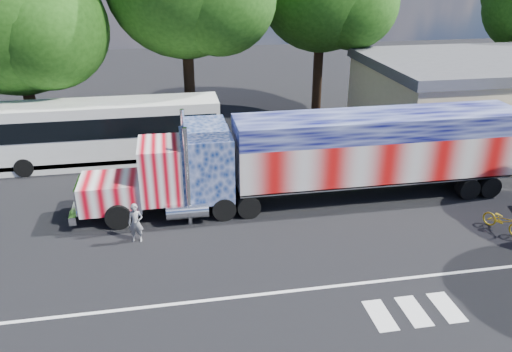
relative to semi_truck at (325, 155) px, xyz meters
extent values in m
plane|color=black|center=(-3.46, -3.86, -2.33)|extent=(100.00, 100.00, 0.00)
cube|color=silver|center=(-3.46, -6.86, -2.32)|extent=(30.00, 0.15, 0.01)
cube|color=silver|center=(-0.66, -8.66, -2.32)|extent=(0.70, 1.60, 0.01)
cube|color=silver|center=(0.54, -8.66, -2.32)|extent=(0.70, 1.60, 0.01)
cube|color=silver|center=(1.74, -8.66, -2.32)|extent=(0.70, 1.60, 0.01)
cube|color=black|center=(-6.62, 0.00, -1.61)|extent=(9.25, 1.03, 0.31)
cube|color=#D87882|center=(-9.91, 0.00, -1.09)|extent=(2.67, 2.26, 1.34)
cube|color=silver|center=(-11.30, 0.00, -1.09)|extent=(0.12, 1.95, 1.19)
cube|color=silver|center=(-11.51, 0.00, -1.76)|extent=(0.31, 2.57, 0.37)
cube|color=#D87882|center=(-7.65, 0.00, -0.17)|extent=(1.85, 2.57, 2.57)
cube|color=black|center=(-8.53, 0.00, 0.29)|extent=(0.06, 2.16, 0.92)
cube|color=#48588D|center=(-5.60, 0.00, -0.07)|extent=(2.26, 2.57, 2.98)
cube|color=#48588D|center=(-5.60, 0.00, 1.63)|extent=(1.85, 2.47, 0.51)
cylinder|color=silver|center=(-6.52, 1.36, -0.07)|extent=(0.21, 0.21, 4.52)
cylinder|color=silver|center=(-6.52, -1.36, -0.07)|extent=(0.21, 0.21, 4.52)
cylinder|color=silver|center=(-6.62, 1.34, -1.66)|extent=(1.85, 0.68, 0.68)
cylinder|color=silver|center=(-6.62, -1.34, -1.66)|extent=(1.85, 0.68, 0.68)
cylinder|color=black|center=(-9.60, -1.13, -1.76)|extent=(1.13, 0.36, 1.13)
cylinder|color=black|center=(-9.60, 1.13, -1.76)|extent=(1.13, 0.36, 1.13)
cylinder|color=black|center=(-4.98, -1.08, -1.79)|extent=(1.07, 0.57, 1.07)
cylinder|color=black|center=(-4.98, 1.08, -1.79)|extent=(1.07, 0.57, 1.07)
cylinder|color=black|center=(-3.85, -1.08, -1.79)|extent=(1.07, 0.57, 1.07)
cylinder|color=black|center=(-3.85, 1.08, -1.79)|extent=(1.07, 0.57, 1.07)
cube|color=black|center=(2.62, 0.00, -1.35)|extent=(13.36, 1.13, 0.31)
cube|color=#CE6C6B|center=(2.62, 0.00, -0.17)|extent=(13.77, 2.67, 2.06)
cube|color=#3F4688|center=(2.62, 0.00, 1.37)|extent=(13.77, 2.67, 1.03)
cube|color=silver|center=(2.62, 0.00, -1.20)|extent=(13.77, 2.67, 0.12)
cube|color=silver|center=(9.53, 0.00, 0.34)|extent=(0.04, 2.57, 2.98)
cylinder|color=black|center=(7.04, -1.08, -1.79)|extent=(1.07, 0.57, 1.07)
cylinder|color=black|center=(7.04, 1.08, -1.79)|extent=(1.07, 0.57, 1.07)
cylinder|color=black|center=(8.17, -1.08, -1.79)|extent=(1.07, 0.57, 1.07)
cylinder|color=black|center=(8.17, 1.08, -1.79)|extent=(1.07, 0.57, 1.07)
cube|color=silver|center=(-10.44, 6.82, -0.55)|extent=(12.21, 2.64, 3.56)
cube|color=black|center=(-10.44, 6.82, 0.11)|extent=(11.80, 2.71, 1.12)
cube|color=black|center=(-10.44, 6.82, -1.87)|extent=(12.21, 2.64, 0.25)
cylinder|color=black|center=(-15.02, 5.55, -1.82)|extent=(1.02, 0.31, 1.02)
cylinder|color=black|center=(-15.02, 8.09, -1.82)|extent=(1.02, 0.31, 1.02)
cylinder|color=black|center=(-7.39, 5.55, -1.82)|extent=(1.02, 0.31, 1.02)
cylinder|color=black|center=(-7.39, 8.09, -1.82)|extent=(1.02, 0.31, 1.02)
cylinder|color=black|center=(-6.48, 5.55, -1.82)|extent=(1.02, 0.31, 1.02)
cylinder|color=black|center=(-6.48, 8.09, -1.82)|extent=(1.02, 0.31, 1.02)
cube|color=#1E5926|center=(8.54, 2.10, 0.07)|extent=(1.60, 0.08, 1.20)
imported|color=slate|center=(-8.79, -2.36, -1.48)|extent=(0.67, 0.50, 1.70)
imported|color=gold|center=(6.77, -4.31, -1.84)|extent=(1.35, 1.95, 0.97)
cylinder|color=black|center=(-15.51, 10.92, 0.94)|extent=(0.70, 0.70, 6.54)
sphere|color=#204E12|center=(-15.51, 10.92, 5.85)|extent=(9.86, 9.86, 9.86)
sphere|color=#204E12|center=(-13.54, 9.45, 4.92)|extent=(6.90, 6.90, 6.90)
cylinder|color=black|center=(-5.69, 11.28, 1.62)|extent=(0.70, 0.70, 7.89)
cylinder|color=black|center=(3.92, 14.45, 1.30)|extent=(0.70, 0.70, 7.26)
sphere|color=#204E12|center=(5.73, 13.09, 5.71)|extent=(6.32, 6.32, 6.32)
camera|label=1|loc=(-7.07, -21.01, 8.62)|focal=35.00mm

